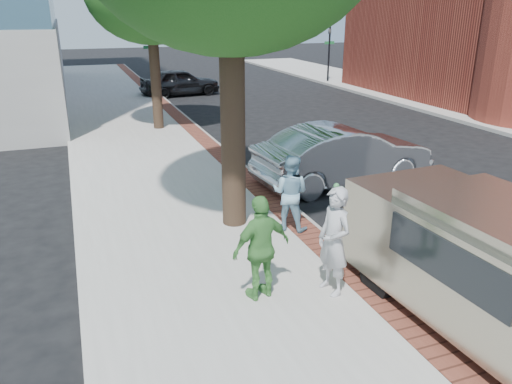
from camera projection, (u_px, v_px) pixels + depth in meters
name	position (u px, v px, depth m)	size (l,w,h in m)	color
ground	(294.00, 261.00, 9.77)	(120.00, 120.00, 0.00)	black
sidewalk	(150.00, 158.00, 16.29)	(5.00, 60.00, 0.15)	#9E9991
brick_strip	(215.00, 149.00, 16.98)	(0.60, 60.00, 0.01)	brown
curb	(225.00, 151.00, 17.12)	(0.10, 60.00, 0.15)	gray
signal_near	(150.00, 53.00, 28.64)	(0.70, 0.15, 3.80)	black
signal_far	(329.00, 48.00, 32.44)	(0.70, 0.15, 3.80)	black
parking_meter	(338.00, 206.00, 9.26)	(0.12, 0.32, 1.47)	gray
person_gray	(334.00, 241.00, 8.15)	(0.68, 0.44, 1.85)	#AAAAAF
person_officer	(290.00, 193.00, 10.59)	(0.80, 0.63, 1.66)	#85B5CD
person_green	(261.00, 248.00, 8.01)	(1.04, 0.43, 1.78)	#4D9543
sedan_silver	(343.00, 155.00, 13.84)	(1.76, 5.05, 1.67)	silver
bg_car	(180.00, 82.00, 28.30)	(1.79, 4.45, 1.52)	black
van	(501.00, 269.00, 7.17)	(2.40, 5.67, 2.05)	gray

